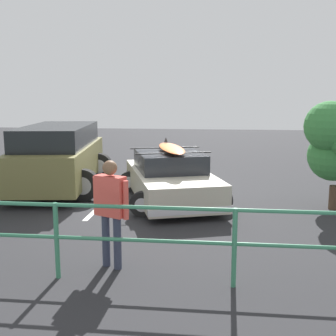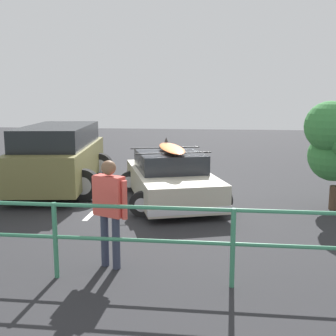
# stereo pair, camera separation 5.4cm
# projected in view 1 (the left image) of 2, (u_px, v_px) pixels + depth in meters

# --- Properties ---
(ground_plane) EXTENTS (44.00, 44.00, 0.02)m
(ground_plane) POSITION_uv_depth(u_px,v_px,m) (153.00, 198.00, 11.01)
(ground_plane) COLOR #28282B
(ground_plane) RESTS_ON ground
(parking_stripe) EXTENTS (0.12, 3.88, 0.00)m
(parking_stripe) POSITION_uv_depth(u_px,v_px,m) (107.00, 199.00, 10.90)
(parking_stripe) COLOR silver
(parking_stripe) RESTS_ON ground
(sedan_car) EXTENTS (3.07, 4.39, 1.52)m
(sedan_car) POSITION_uv_depth(u_px,v_px,m) (170.00, 178.00, 10.65)
(sedan_car) COLOR #B7B29E
(sedan_car) RESTS_ON ground
(suv_car) EXTENTS (3.04, 5.08, 1.81)m
(suv_car) POSITION_uv_depth(u_px,v_px,m) (59.00, 156.00, 11.94)
(suv_car) COLOR brown
(suv_car) RESTS_ON ground
(person_bystander) EXTENTS (0.61, 0.38, 1.70)m
(person_bystander) POSITION_uv_depth(u_px,v_px,m) (111.00, 204.00, 6.43)
(person_bystander) COLOR #33384C
(person_bystander) RESTS_ON ground
(railing_fence) EXTENTS (10.31, 0.10, 1.14)m
(railing_fence) POSITION_uv_depth(u_px,v_px,m) (56.00, 227.00, 6.08)
(railing_fence) COLOR #387F5B
(railing_fence) RESTS_ON ground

